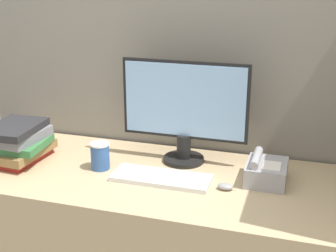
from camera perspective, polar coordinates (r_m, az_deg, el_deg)
cubicle_panel_rear at (r=2.32m, az=1.83°, el=0.05°), size 2.10×0.04×1.73m
desk at (r=2.20m, az=-1.06°, el=-15.07°), size 1.70×0.69×0.76m
monitor at (r=2.08m, az=2.01°, el=1.81°), size 0.57×0.19×0.47m
keyboard at (r=1.97m, az=-0.82°, el=-6.35°), size 0.42×0.16×0.02m
mouse at (r=1.90m, az=7.01°, el=-7.35°), size 0.06×0.04×0.03m
coffee_cup at (r=2.08m, az=-8.28°, el=-3.62°), size 0.09×0.09×0.12m
book_stack at (r=2.23m, az=-17.65°, el=-1.94°), size 0.25×0.32×0.18m
desk_telephone at (r=1.98m, az=11.82°, el=-5.43°), size 0.16×0.20×0.12m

